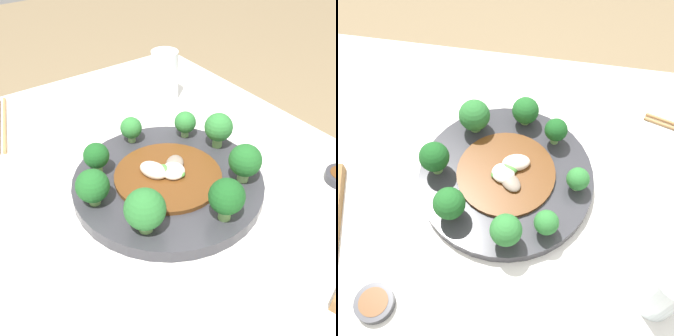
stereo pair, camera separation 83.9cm
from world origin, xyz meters
TOP-DOWN VIEW (x-y plane):
  - table at (0.00, 0.00)m, footprint 1.07×0.70m
  - plate at (0.04, 0.01)m, footprint 0.32×0.32m
  - broccoli_northeast at (0.12, 0.10)m, footprint 0.04×0.04m
  - broccoli_west at (-0.08, -0.01)m, footprint 0.05×0.05m
  - broccoli_east at (0.17, 0.00)m, footprint 0.04×0.04m
  - broccoli_northwest at (-0.03, 0.10)m, footprint 0.06×0.06m
  - broccoli_north at (0.06, 0.13)m, footprint 0.05×0.05m
  - broccoli_south at (0.07, -0.12)m, footprint 0.05×0.05m
  - broccoli_southwest at (-0.03, -0.09)m, footprint 0.05×0.05m
  - broccoli_southeast at (0.13, -0.09)m, footprint 0.04×0.04m
  - stirfry_center at (0.05, 0.01)m, footprint 0.18×0.18m
  - drinking_glass at (0.31, -0.17)m, footprint 0.06×0.06m
  - chopsticks at (0.41, 0.18)m, footprint 0.22×0.08m

SIDE VIEW (x-z plane):
  - table at x=0.00m, z-range 0.00..0.73m
  - chopsticks at x=0.41m, z-range 0.73..0.73m
  - plate at x=0.04m, z-range 0.73..0.75m
  - stirfry_center at x=0.05m, z-range 0.74..0.77m
  - broccoli_east at x=0.17m, z-range 0.75..0.80m
  - broccoli_southeast at x=0.13m, z-range 0.75..0.80m
  - broccoli_north at x=0.06m, z-range 0.75..0.81m
  - drinking_glass at x=0.31m, z-range 0.73..0.84m
  - broccoli_northeast at x=0.12m, z-range 0.75..0.81m
  - broccoli_northwest at x=-0.03m, z-range 0.75..0.82m
  - broccoli_southwest at x=-0.03m, z-range 0.75..0.82m
  - broccoli_south at x=0.07m, z-range 0.75..0.82m
  - broccoli_west at x=-0.08m, z-range 0.75..0.82m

